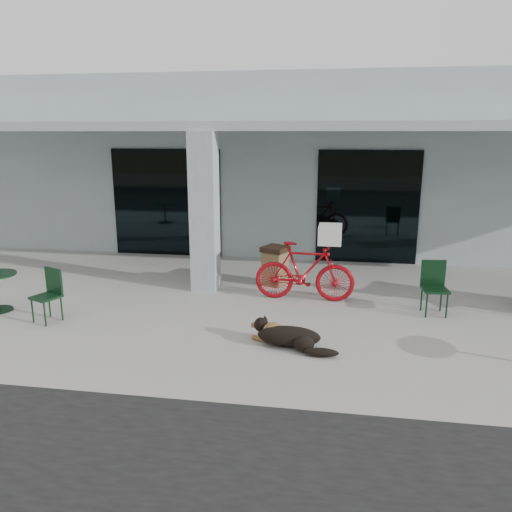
% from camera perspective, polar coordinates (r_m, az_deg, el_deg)
% --- Properties ---
extents(ground, '(80.00, 80.00, 0.00)m').
position_cam_1_polar(ground, '(7.85, 0.77, -9.30)').
color(ground, '#A3A19A').
rests_on(ground, ground).
extents(building, '(22.00, 7.00, 4.50)m').
position_cam_1_polar(building, '(15.69, 5.37, 10.81)').
color(building, '#B1C1C8').
rests_on(building, ground).
extents(storefront_glass_left, '(2.80, 0.06, 2.70)m').
position_cam_1_polar(storefront_glass_left, '(12.95, -10.16, 5.99)').
color(storefront_glass_left, black).
rests_on(storefront_glass_left, ground).
extents(storefront_glass_right, '(2.40, 0.06, 2.70)m').
position_cam_1_polar(storefront_glass_right, '(12.27, 12.61, 5.44)').
color(storefront_glass_right, black).
rests_on(storefront_glass_right, ground).
extents(column, '(0.50, 0.50, 3.12)m').
position_cam_1_polar(column, '(9.89, -5.91, 4.94)').
color(column, '#B1C1C8').
rests_on(column, ground).
extents(overhang, '(22.00, 2.80, 0.18)m').
position_cam_1_polar(overhang, '(10.78, 3.69, 14.53)').
color(overhang, '#B1C1C8').
rests_on(overhang, column).
extents(bicycle, '(1.88, 0.56, 1.12)m').
position_cam_1_polar(bicycle, '(9.40, 5.57, -1.76)').
color(bicycle, '#AF0E17').
rests_on(bicycle, ground).
extents(laundry_basket, '(0.43, 0.57, 0.33)m').
position_cam_1_polar(laundry_basket, '(9.21, 8.47, 2.47)').
color(laundry_basket, white).
rests_on(laundry_basket, bicycle).
extents(dog, '(1.14, 0.76, 0.36)m').
position_cam_1_polar(dog, '(7.49, 3.80, -9.01)').
color(dog, black).
rests_on(dog, ground).
extents(cup_near_dog, '(0.08, 0.08, 0.09)m').
position_cam_1_polar(cup_near_dog, '(7.67, 4.39, -9.53)').
color(cup_near_dog, white).
rests_on(cup_near_dog, ground).
extents(cafe_chair_near, '(0.54, 0.56, 0.89)m').
position_cam_1_polar(cafe_chair_near, '(9.04, -22.90, -4.26)').
color(cafe_chair_near, '#13371E').
rests_on(cafe_chair_near, ground).
extents(cafe_chair_far_a, '(0.46, 0.50, 0.93)m').
position_cam_1_polar(cafe_chair_far_a, '(9.18, 19.79, -3.55)').
color(cafe_chair_far_a, '#13371E').
rests_on(cafe_chair_far_a, ground).
extents(trash_receptacle, '(0.63, 0.63, 0.81)m').
position_cam_1_polar(trash_receptacle, '(10.36, 2.22, -1.10)').
color(trash_receptacle, brown).
rests_on(trash_receptacle, ground).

